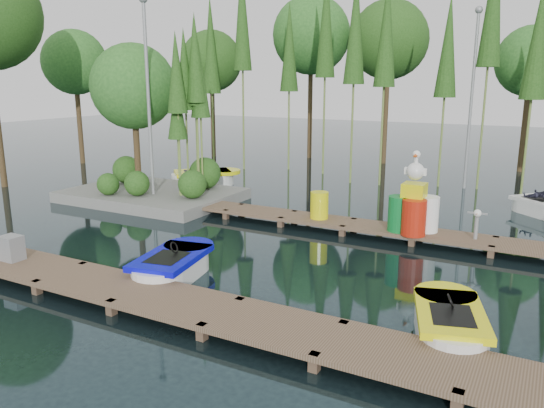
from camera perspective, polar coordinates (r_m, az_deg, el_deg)
The scene contains 15 objects.
ground_plane at distance 14.75m, azimuth -2.64°, elevation -4.34°, with size 90.00×90.00×0.00m, color #192B2F.
near_dock at distance 11.29m, azimuth -14.65°, elevation -9.15°, with size 18.00×1.50×0.50m.
far_dock at distance 16.38m, azimuth 4.87°, elevation -1.74°, with size 15.00×1.20×0.50m.
island at distance 20.51m, azimuth -13.29°, elevation 9.35°, with size 6.20×4.20×6.75m.
tree_screen at distance 24.52m, azimuth 6.30°, elevation 17.06°, with size 34.42×18.53×10.31m.
lamp_island at distance 19.35m, azimuth -13.23°, elevation 12.34°, with size 0.30×0.30×7.25m.
lamp_rear at distance 23.26m, azimuth 20.78°, elevation 11.94°, with size 0.30×0.30×7.25m.
boat_blue at distance 12.49m, azimuth -10.59°, elevation -6.62°, with size 1.66×2.83×0.89m.
boat_yellow_near at distance 10.08m, azimuth 18.52°, elevation -12.15°, with size 1.82×2.75×0.85m.
boat_yellow_far at distance 23.04m, azimuth -7.35°, elevation 2.80°, with size 3.09×3.06×1.50m.
boat_white_far at distance 19.99m, azimuth 27.18°, elevation -0.35°, with size 2.59×2.48×1.17m.
utility_cabinet at distance 13.92m, azimuth -26.23°, elevation -4.27°, with size 0.48×0.41×0.59m, color gray.
yellow_barrel at distance 16.24m, azimuth 5.11°, elevation -0.13°, with size 0.55×0.55×0.82m, color yellow.
drum_cluster at distance 15.15m, azimuth 15.00°, elevation -0.50°, with size 1.32×1.21×2.28m.
seagull_post at distance 15.06m, azimuth 21.18°, elevation -1.53°, with size 0.51×0.27×0.81m.
Camera 1 is at (7.28, -12.03, 4.45)m, focal length 35.00 mm.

